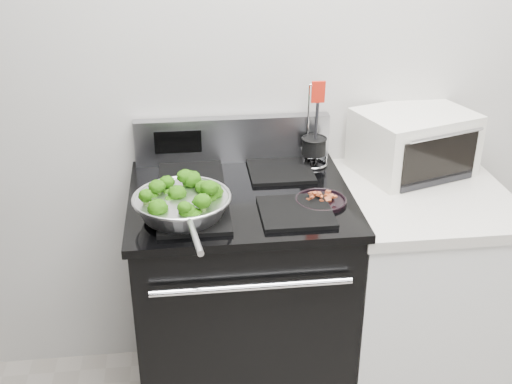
{
  "coord_description": "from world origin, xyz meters",
  "views": [
    {
      "loc": [
        -0.49,
        -0.62,
        1.96
      ],
      "look_at": [
        -0.25,
        1.36,
        0.98
      ],
      "focal_mm": 45.0,
      "sensor_mm": 36.0,
      "label": 1
    }
  ],
  "objects": [
    {
      "name": "gas_range",
      "position": [
        -0.3,
        1.41,
        0.49
      ],
      "size": [
        0.79,
        0.69,
        1.13
      ],
      "color": "black",
      "rests_on": "floor"
    },
    {
      "name": "back_wall",
      "position": [
        0.0,
        1.75,
        1.35
      ],
      "size": [
        4.0,
        0.02,
        2.7
      ],
      "primitive_type": "cube",
      "color": "beige",
      "rests_on": "ground"
    },
    {
      "name": "broccoli_pile",
      "position": [
        -0.51,
        1.25,
        1.02
      ],
      "size": [
        0.25,
        0.25,
        0.09
      ],
      "primitive_type": null,
      "color": "#103304",
      "rests_on": "skillet"
    },
    {
      "name": "toaster_oven",
      "position": [
        0.4,
        1.61,
        1.04
      ],
      "size": [
        0.49,
        0.43,
        0.24
      ],
      "rotation": [
        0.0,
        0.0,
        0.32
      ],
      "color": "silver",
      "rests_on": "counter"
    },
    {
      "name": "counter",
      "position": [
        0.39,
        1.41,
        0.46
      ],
      "size": [
        0.62,
        0.68,
        0.92
      ],
      "color": "white",
      "rests_on": "floor"
    },
    {
      "name": "skillet",
      "position": [
        -0.51,
        1.25,
        1.0
      ],
      "size": [
        0.33,
        0.51,
        0.07
      ],
      "rotation": [
        0.0,
        0.0,
        0.13
      ],
      "color": "silver",
      "rests_on": "gas_range"
    },
    {
      "name": "utensil_holder",
      "position": [
        0.01,
        1.63,
        1.01
      ],
      "size": [
        0.11,
        0.11,
        0.34
      ],
      "rotation": [
        0.0,
        0.0,
        -0.01
      ],
      "color": "silver",
      "rests_on": "gas_range"
    },
    {
      "name": "bacon_plate",
      "position": [
        -0.03,
        1.31,
        0.97
      ],
      "size": [
        0.18,
        0.18,
        0.04
      ],
      "rotation": [
        0.0,
        0.0,
        -0.37
      ],
      "color": "black",
      "rests_on": "gas_range"
    }
  ]
}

